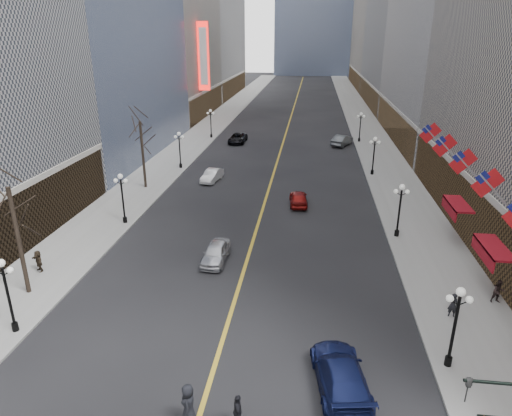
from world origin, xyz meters
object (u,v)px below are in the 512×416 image
(car_nb_mid, at_px, (212,175))
(ped_ne_corner, at_px, (453,305))
(car_sb_far, at_px, (342,140))
(streetlamp_east_1, at_px, (400,205))
(streetlamp_west_1, at_px, (122,193))
(car_sb_mid, at_px, (299,198))
(streetlamp_west_3, at_px, (211,120))
(car_nb_far, at_px, (238,138))
(streetlamp_east_0, at_px, (456,319))
(car_nb_near, at_px, (216,253))
(streetlamp_east_2, at_px, (374,152))
(streetlamp_west_0, at_px, (7,288))
(streetlamp_east_3, at_px, (360,124))
(streetlamp_west_2, at_px, (180,146))
(car_sb_near, at_px, (341,375))

(car_nb_mid, bearing_deg, ped_ne_corner, -42.18)
(car_sb_far, bearing_deg, streetlamp_east_1, 119.55)
(car_sb_far, bearing_deg, streetlamp_west_1, 82.78)
(car_sb_mid, bearing_deg, streetlamp_west_3, -67.13)
(car_nb_mid, xyz_separation_m, ped_ne_corner, (19.92, -24.90, 0.24))
(car_nb_far, relative_size, ped_ne_corner, 3.34)
(streetlamp_east_0, distance_m, car_nb_near, 17.39)
(streetlamp_east_2, bearing_deg, streetlamp_west_1, -142.67)
(streetlamp_east_0, bearing_deg, car_nb_far, 110.89)
(streetlamp_west_0, xyz_separation_m, car_nb_mid, (5.02, 29.40, -2.22))
(streetlamp_east_1, bearing_deg, streetlamp_west_1, 180.00)
(streetlamp_east_2, relative_size, car_sb_mid, 1.06)
(car_nb_mid, height_order, car_sb_mid, car_sb_mid)
(streetlamp_east_3, bearing_deg, ped_ne_corner, -88.38)
(streetlamp_east_1, bearing_deg, streetlamp_west_2, 142.67)
(ped_ne_corner, bearing_deg, streetlamp_east_0, 76.28)
(streetlamp_east_1, distance_m, car_sb_mid, 11.03)
(streetlamp_west_2, bearing_deg, streetlamp_east_1, -37.33)
(streetlamp_west_0, xyz_separation_m, car_sb_near, (18.08, -2.17, -2.08))
(streetlamp_west_3, bearing_deg, ped_ne_corner, -62.29)
(streetlamp_east_3, bearing_deg, streetlamp_east_0, -90.00)
(streetlamp_east_3, distance_m, car_nb_mid, 29.34)
(ped_ne_corner, bearing_deg, streetlamp_west_2, -46.91)
(streetlamp_east_3, relative_size, car_nb_far, 0.87)
(car_sb_near, bearing_deg, streetlamp_east_1, -116.07)
(ped_ne_corner, bearing_deg, car_nb_near, -16.59)
(car_nb_mid, xyz_separation_m, car_sb_far, (15.78, 19.93, 0.14))
(car_nb_far, bearing_deg, streetlamp_west_2, -105.48)
(streetlamp_west_1, bearing_deg, car_sb_near, -45.13)
(streetlamp_west_2, relative_size, car_sb_far, 0.91)
(streetlamp_west_1, bearing_deg, streetlamp_west_3, 90.00)
(car_sb_far, bearing_deg, streetlamp_east_0, 118.00)
(streetlamp_east_0, relative_size, streetlamp_west_2, 1.00)
(car_sb_mid, xyz_separation_m, car_sb_far, (5.61, 26.54, 0.09))
(car_nb_near, height_order, car_sb_mid, car_sb_mid)
(streetlamp_east_2, height_order, car_nb_mid, streetlamp_east_2)
(car_nb_mid, bearing_deg, car_nb_far, 99.86)
(streetlamp_east_2, height_order, car_sb_near, streetlamp_east_2)
(streetlamp_west_1, distance_m, car_nb_mid, 14.48)
(car_nb_mid, bearing_deg, streetlamp_east_2, 23.06)
(streetlamp_east_0, height_order, car_nb_far, streetlamp_east_0)
(streetlamp_east_1, relative_size, streetlamp_west_3, 1.00)
(streetlamp_east_3, relative_size, streetlamp_west_1, 1.00)
(streetlamp_west_2, height_order, ped_ne_corner, streetlamp_west_2)
(streetlamp_east_0, xyz_separation_m, car_nb_near, (-14.08, 9.95, -2.19))
(car_sb_near, relative_size, car_sb_far, 1.13)
(streetlamp_east_3, relative_size, streetlamp_west_2, 1.00)
(streetlamp_west_2, height_order, streetlamp_west_3, same)
(streetlamp_east_0, distance_m, car_nb_far, 52.82)
(streetlamp_west_1, relative_size, streetlamp_west_3, 1.00)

